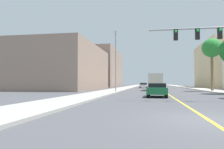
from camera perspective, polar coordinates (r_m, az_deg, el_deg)
The scene contains 12 objects.
ground at distance 50.72m, azimuth 12.45°, elevation -3.71°, with size 192.00×192.00×0.00m, color #47474C.
sidewalk_left at distance 51.04m, azimuth 3.03°, elevation -3.66°, with size 3.55×168.00×0.15m, color #9E9B93.
sidewalk_right at distance 51.75m, azimuth 21.73°, elevation -3.49°, with size 3.55×168.00×0.15m, color #B2ADA3.
lane_marking_center at distance 50.72m, azimuth 12.45°, elevation -3.71°, with size 0.16×144.00×0.01m, color yellow.
building_left_near at distance 46.67m, azimuth -13.95°, elevation 1.67°, with size 16.61×23.85×8.96m, color gray.
building_left_far at distance 73.49m, azimuth -4.70°, elevation 1.49°, with size 15.93×26.58×12.17m, color gray.
street_lamp at distance 31.50m, azimuth 0.99°, elevation 4.39°, with size 0.56×0.28×8.86m.
palm_far at distance 38.13m, azimuth 24.94°, elevation 6.21°, with size 3.03×3.03×8.35m.
car_silver at distance 28.77m, azimuth 11.60°, elevation -3.56°, with size 1.81×4.08×1.34m.
car_green at distance 21.83m, azimuth 11.89°, elevation -3.95°, with size 2.03×4.38×1.35m.
car_white at distance 56.94m, azimuth 8.38°, elevation -2.85°, with size 2.05×4.52×1.36m.
delivery_truck at distance 39.67m, azimuth 11.35°, elevation -1.87°, with size 2.45×8.66×2.95m.
Camera 1 is at (-2.20, -8.65, 1.42)m, focal length 34.46 mm.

